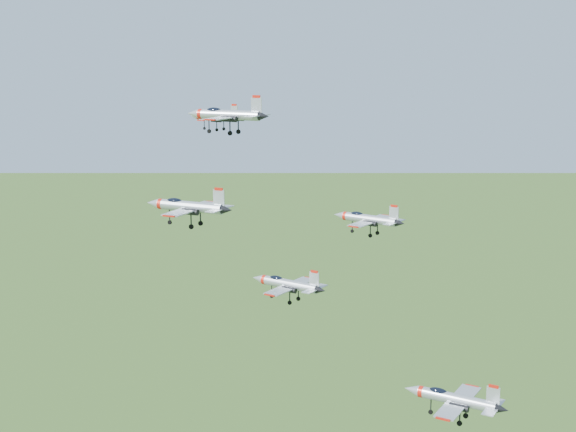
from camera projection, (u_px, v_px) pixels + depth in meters
The scene contains 6 objects.
jet_lead at pixel (215, 117), 130.09m from camera, with size 10.54×8.69×2.82m.
jet_left_high at pixel (226, 115), 114.89m from camera, with size 13.53×11.19×3.62m.
jet_right_high at pixel (187, 206), 101.96m from camera, with size 12.69×10.52×3.39m.
jet_left_low at pixel (367, 219), 110.10m from camera, with size 11.14×9.25×2.98m.
jet_right_low at pixel (287, 284), 96.83m from camera, with size 10.60×8.76×2.83m.
jet_trail at pixel (454, 398), 100.90m from camera, with size 13.61×11.17×3.65m.
Camera 1 is at (53.41, -94.26, 145.47)m, focal length 50.00 mm.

